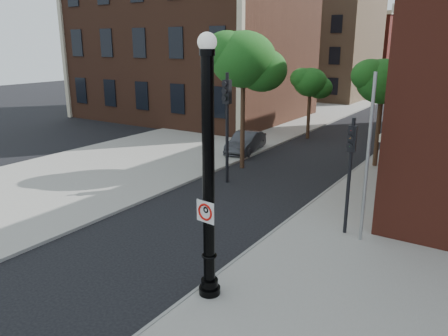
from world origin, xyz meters
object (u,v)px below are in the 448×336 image
Objects in this scene: parked_car at (246,142)px; traffic_signal_left at (227,110)px; no_parking_sign at (205,212)px; traffic_signal_right at (350,158)px; lamppost at (209,186)px.

parked_car is 0.75× the size of traffic_signal_left.
no_parking_sign reaches higher than parked_car.
traffic_signal_right is (6.74, -2.86, -0.71)m from traffic_signal_left.
no_parking_sign is 16.26m from parked_car.
lamppost is 16.18m from parked_car.
traffic_signal_right reaches higher than parked_car.
traffic_signal_right is (1.71, 5.91, 0.31)m from no_parking_sign.
parked_car is at bearing 127.99° from traffic_signal_right.
traffic_signal_left is at bearing 148.37° from traffic_signal_right.
traffic_signal_left is 7.36m from traffic_signal_right.
no_parking_sign is at bearing -63.40° from traffic_signal_left.
no_parking_sign is at bearing -72.74° from parked_car.
lamppost is 0.64m from no_parking_sign.
traffic_signal_right is (1.73, 5.73, -0.31)m from lamppost.
no_parking_sign is (0.02, -0.17, -0.62)m from lamppost.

